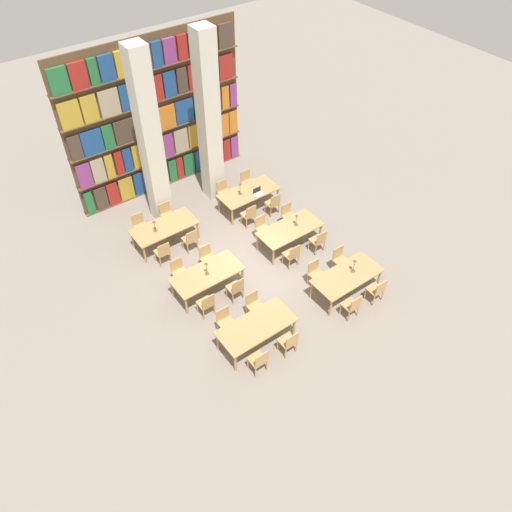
{
  "coord_description": "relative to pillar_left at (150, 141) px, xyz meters",
  "views": [
    {
      "loc": [
        -6.33,
        -8.96,
        11.31
      ],
      "look_at": [
        0.0,
        -0.25,
        0.65
      ],
      "focal_mm": 35.0,
      "sensor_mm": 36.0,
      "label": 1
    }
  ],
  "objects": [
    {
      "name": "chair_14",
      "position": [
        3.21,
        -4.57,
        -2.52
      ],
      "size": [
        0.42,
        0.4,
        0.88
      ],
      "color": "tan",
      "rests_on": "ground_plane"
    },
    {
      "name": "chair_8",
      "position": [
        -1.07,
        -4.69,
        -2.52
      ],
      "size": [
        0.42,
        0.4,
        0.88
      ],
      "color": "tan",
      "rests_on": "ground_plane"
    },
    {
      "name": "bookshelf_bank",
      "position": [
        1.07,
        1.61,
        -0.36
      ],
      "size": [
        6.52,
        0.35,
        5.5
      ],
      "color": "brown",
      "rests_on": "ground_plane"
    },
    {
      "name": "desk_lamp_3",
      "position": [
        -0.89,
        -1.36,
        -2.0
      ],
      "size": [
        0.14,
        0.14,
        0.42
      ],
      "color": "brown",
      "rests_on": "reading_table_4"
    },
    {
      "name": "chair_0",
      "position": [
        -0.99,
        -7.08,
        -2.52
      ],
      "size": [
        0.42,
        0.4,
        0.88
      ],
      "color": "tan",
      "rests_on": "ground_plane"
    },
    {
      "name": "chair_2",
      "position": [
        -0.01,
        -7.08,
        -2.52
      ],
      "size": [
        0.42,
        0.4,
        0.88
      ],
      "color": "tan",
      "rests_on": "ground_plane"
    },
    {
      "name": "chair_22",
      "position": [
        3.19,
        -2.21,
        -2.52
      ],
      "size": [
        0.42,
        0.4,
        0.88
      ],
      "color": "tan",
      "rests_on": "ground_plane"
    },
    {
      "name": "reading_table_3",
      "position": [
        2.65,
        -3.79,
        -2.35
      ],
      "size": [
        2.11,
        0.99,
        0.72
      ],
      "color": "tan",
      "rests_on": "ground_plane"
    },
    {
      "name": "reading_table_5",
      "position": [
        2.7,
        -1.43,
        -2.35
      ],
      "size": [
        2.11,
        0.99,
        0.72
      ],
      "color": "tan",
      "rests_on": "ground_plane"
    },
    {
      "name": "chair_21",
      "position": [
        2.17,
        -0.65,
        -2.52
      ],
      "size": [
        0.42,
        0.4,
        0.88
      ],
      "rotation": [
        0.0,
        0.0,
        3.14
      ],
      "color": "tan",
      "rests_on": "ground_plane"
    },
    {
      "name": "pillar_center",
      "position": [
        2.14,
        0.0,
        0.0
      ],
      "size": [
        0.61,
        0.61,
        6.0
      ],
      "color": "beige",
      "rests_on": "ground_plane"
    },
    {
      "name": "chair_17",
      "position": [
        -1.07,
        -0.55,
        -2.52
      ],
      "size": [
        0.42,
        0.4,
        0.88
      ],
      "rotation": [
        0.0,
        0.0,
        3.14
      ],
      "color": "tan",
      "rests_on": "ground_plane"
    },
    {
      "name": "chair_1",
      "position": [
        -0.99,
        -5.52,
        -2.52
      ],
      "size": [
        0.42,
        0.4,
        0.88
      ],
      "rotation": [
        0.0,
        0.0,
        3.14
      ],
      "color": "tan",
      "rests_on": "ground_plane"
    },
    {
      "name": "pillar_left",
      "position": [
        0.0,
        0.0,
        0.0
      ],
      "size": [
        0.61,
        0.61,
        6.0
      ],
      "color": "beige",
      "rests_on": "ground_plane"
    },
    {
      "name": "chair_3",
      "position": [
        -0.01,
        -5.52,
        -2.52
      ],
      "size": [
        0.42,
        0.4,
        0.88
      ],
      "rotation": [
        0.0,
        0.0,
        3.14
      ],
      "color": "tan",
      "rests_on": "ground_plane"
    },
    {
      "name": "chair_10",
      "position": [
        -0.07,
        -4.69,
        -2.52
      ],
      "size": [
        0.42,
        0.4,
        0.88
      ],
      "color": "tan",
      "rests_on": "ground_plane"
    },
    {
      "name": "chair_20",
      "position": [
        2.17,
        -2.21,
        -2.52
      ],
      "size": [
        0.42,
        0.4,
        0.88
      ],
      "color": "tan",
      "rests_on": "ground_plane"
    },
    {
      "name": "chair_7",
      "position": [
        3.19,
        -5.59,
        -2.52
      ],
      "size": [
        0.42,
        0.4,
        0.88
      ],
      "rotation": [
        0.0,
        0.0,
        3.14
      ],
      "color": "tan",
      "rests_on": "ground_plane"
    },
    {
      "name": "desk_lamp_0",
      "position": [
        2.96,
        -6.35,
        -1.96
      ],
      "size": [
        0.14,
        0.14,
        0.47
      ],
      "color": "brown",
      "rests_on": "reading_table_1"
    },
    {
      "name": "chair_15",
      "position": [
        3.21,
        -3.01,
        -2.52
      ],
      "size": [
        0.42,
        0.4,
        0.88
      ],
      "rotation": [
        0.0,
        0.0,
        3.14
      ],
      "color": "tan",
      "rests_on": "ground_plane"
    },
    {
      "name": "desk_lamp_1",
      "position": [
        -0.56,
        -3.93,
        -1.96
      ],
      "size": [
        0.14,
        0.14,
        0.48
      ],
      "color": "brown",
      "rests_on": "reading_table_2"
    },
    {
      "name": "reading_table_4",
      "position": [
        -0.56,
        -1.34,
        -2.35
      ],
      "size": [
        2.11,
        0.99,
        0.72
      ],
      "color": "tan",
      "rests_on": "ground_plane"
    },
    {
      "name": "chair_23",
      "position": [
        3.19,
        -0.65,
        -2.52
      ],
      "size": [
        0.42,
        0.4,
        0.88
      ],
      "rotation": [
        0.0,
        0.0,
        3.14
      ],
      "color": "tan",
      "rests_on": "ground_plane"
    },
    {
      "name": "chair_9",
      "position": [
        -1.07,
        -3.13,
        -2.52
      ],
      "size": [
        0.42,
        0.4,
        0.88
      ],
      "rotation": [
        0.0,
        0.0,
        3.14
      ],
      "color": "tan",
      "rests_on": "ground_plane"
    },
    {
      "name": "chair_13",
      "position": [
        2.12,
        -3.01,
        -2.52
      ],
      "size": [
        0.42,
        0.4,
        0.88
      ],
      "rotation": [
        0.0,
        0.0,
        3.14
      ],
      "color": "tan",
      "rests_on": "ground_plane"
    },
    {
      "name": "chair_5",
      "position": [
        2.2,
        -5.59,
        -2.52
      ],
      "size": [
        0.42,
        0.4,
        0.88
      ],
      "rotation": [
        0.0,
        0.0,
        3.14
      ],
      "color": "tan",
      "rests_on": "ground_plane"
    },
    {
      "name": "chair_19",
      "position": [
        -0.07,
        -0.55,
        -2.52
      ],
      "size": [
        0.42,
        0.4,
        0.88
      ],
      "rotation": [
        0.0,
        0.0,
        3.14
      ],
      "color": "tan",
      "rests_on": "ground_plane"
    },
    {
      "name": "reading_table_2",
      "position": [
        -0.55,
        -3.91,
        -2.35
      ],
      "size": [
        2.11,
        0.99,
        0.72
      ],
      "color": "tan",
      "rests_on": "ground_plane"
    },
    {
      "name": "chair_18",
      "position": [
        -0.07,
        -2.12,
        -2.52
      ],
      "size": [
        0.42,
        0.4,
        0.88
      ],
      "color": "tan",
      "rests_on": "ground_plane"
    },
    {
      "name": "chair_16",
      "position": [
        -1.07,
        -2.12,
        -2.52
      ],
      "size": [
        0.42,
        0.4,
        0.88
      ],
      "color": "tan",
      "rests_on": "ground_plane"
    },
    {
      "name": "desk_lamp_4",
      "position": [
        2.38,
        -1.39,
        -1.97
      ],
      "size": [
        0.14,
        0.14,
        0.46
      ],
      "color": "brown",
      "rests_on": "reading_table_5"
    },
    {
      "name": "chair_12",
      "position": [
        2.12,
        -4.57,
        -2.52
      ],
      "size": [
        0.42,
        0.4,
        0.88
      ],
      "color": "tan",
      "rests_on": "ground_plane"
    },
    {
      "name": "reading_table_1",
      "position": [
        2.71,
        -6.37,
        -2.35
      ],
      "size": [
        2.11,
        0.99,
        0.72
      ],
      "color": "tan",
      "rests_on": "ground_plane"
    },
    {
      "name": "chair_11",
      "position": [
        -0.07,
        -3.13,
        -2.52
      ],
      "size": [
        0.42,
        0.4,
        0.88
      ],
      "rotation": [
        0.0,
        0.0,
        3.14
      ],
      "color": "tan",
      "rests_on": "ground_plane"
    },
    {
      "name": "reading_table_0",
      "position": [
        -0.5,
        -6.3,
        -2.35
      ],
      "size": [
        2.11,
        0.99,
        0.72
      ],
      "color": "tan",
      "rests_on": "ground_plane"
    },
    {
      "name": "chair_4",
      "position": [
        2.2,
        -7.15,
        -2.52
      ],
      "size": [
        0.42,
        0.4,
        0.88
      ],
      "color": "tan",
      "rests_on": "ground_plane"
    },
    {
      "name": "laptop",
      "position": [
        2.89,
        -1.73,
        -2.24
      ],
      "size": [
        0.32,
        0.22,
        0.21
      ],
      "color": "silver",
      "rests_on": "reading_table_5"
    },
    {
      "name": "ground_plane",
      "position": [
        1.07,
        -3.86,
        -3.0
      ],
      "size": [
        40.0,
        40.0,
        0.0
      ],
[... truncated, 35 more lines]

